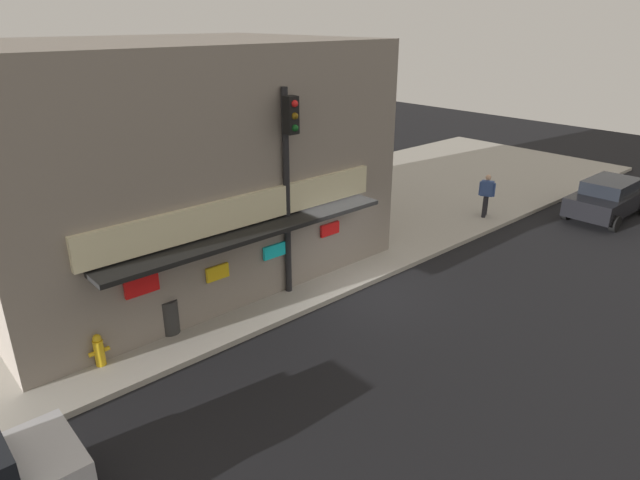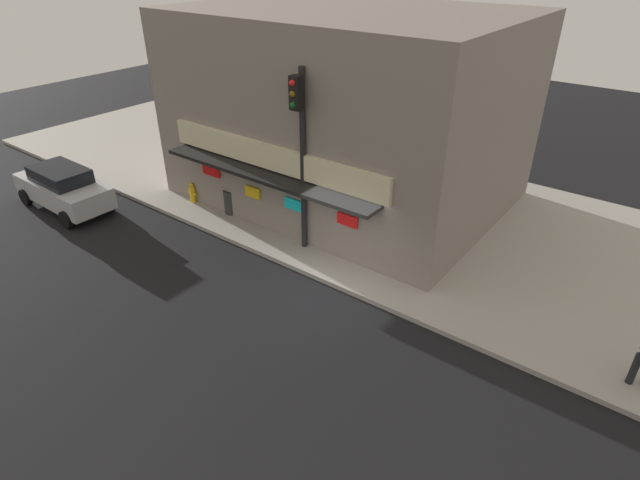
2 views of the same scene
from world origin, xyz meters
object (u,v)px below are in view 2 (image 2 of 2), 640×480
(traffic_light, at_px, (301,140))
(parked_car_silver, at_px, (63,188))
(trash_can, at_px, (231,201))
(fire_hydrant, at_px, (192,192))

(traffic_light, xyz_separation_m, parked_car_silver, (-9.14, -2.96, -2.95))
(trash_can, bearing_deg, traffic_light, -5.16)
(fire_hydrant, distance_m, parked_car_silver, 4.77)
(traffic_light, distance_m, parked_car_silver, 10.05)
(traffic_light, height_order, trash_can, traffic_light)
(traffic_light, distance_m, trash_can, 4.85)
(fire_hydrant, xyz_separation_m, parked_car_silver, (-3.65, -3.06, 0.30))
(traffic_light, bearing_deg, trash_can, 174.84)
(fire_hydrant, bearing_deg, parked_car_silver, -140.00)
(traffic_light, height_order, fire_hydrant, traffic_light)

